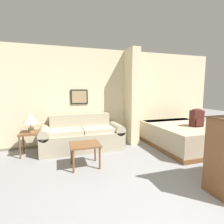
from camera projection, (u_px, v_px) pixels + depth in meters
name	position (u px, v px, depth m)	size (l,w,h in m)	color
wall_back	(102.00, 97.00, 4.96)	(7.17, 0.16, 2.60)	beige
wall_partition_pillar	(132.00, 97.00, 4.86)	(0.24, 0.58, 2.60)	beige
couch	(82.00, 136.00, 4.43)	(2.03, 0.84, 0.86)	tan
coffee_table	(85.00, 147.00, 3.40)	(0.57, 0.48, 0.46)	brown
side_table	(31.00, 135.00, 4.03)	(0.49, 0.49, 0.53)	brown
table_lamp	(30.00, 119.00, 3.98)	(0.38, 0.38, 0.42)	tan
bed	(184.00, 135.00, 4.65)	(1.70, 2.00, 0.58)	brown
backpack	(197.00, 117.00, 4.35)	(0.30, 0.21, 0.45)	#471E19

